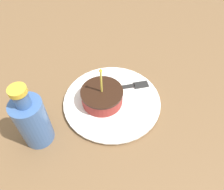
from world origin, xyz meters
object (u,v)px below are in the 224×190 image
at_px(plate, 112,101).
at_px(cake_slice, 102,96).
at_px(fork, 124,87).
at_px(bottle, 32,120).

distance_m(plate, cake_slice, 0.04).
relative_size(plate, cake_slice, 2.19).
bearing_deg(cake_slice, plate, -118.99).
distance_m(cake_slice, fork, 0.08).
bearing_deg(plate, cake_slice, 61.01).
bearing_deg(bottle, cake_slice, -94.54).
bearing_deg(fork, bottle, 86.87).
bearing_deg(bottle, plate, -97.63).
xyz_separation_m(plate, bottle, (0.03, 0.22, 0.07)).
bearing_deg(fork, cake_slice, 90.20).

